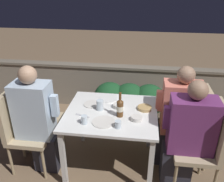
{
  "coord_description": "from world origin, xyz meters",
  "views": [
    {
      "loc": [
        0.31,
        -2.23,
        2.06
      ],
      "look_at": [
        0.0,
        0.07,
        0.95
      ],
      "focal_mm": 38.0,
      "sensor_mm": 36.0,
      "label": 1
    }
  ],
  "objects_px": {
    "chair_right_near": "(208,141)",
    "chair_right_far": "(195,123)",
    "person_purple_stripe": "(187,136)",
    "potted_plant": "(197,117)",
    "beer_bottle": "(120,107)",
    "person_blue_shirt": "(38,120)",
    "chair_left_near": "(21,124)",
    "person_coral_top": "(177,117)",
    "chair_left_far": "(32,111)"
  },
  "relations": [
    {
      "from": "chair_left_near",
      "to": "potted_plant",
      "type": "xyz_separation_m",
      "value": [
        2.07,
        0.71,
        -0.17
      ]
    },
    {
      "from": "person_blue_shirt",
      "to": "person_purple_stripe",
      "type": "distance_m",
      "value": 1.6
    },
    {
      "from": "chair_left_far",
      "to": "person_purple_stripe",
      "type": "distance_m",
      "value": 1.84
    },
    {
      "from": "person_blue_shirt",
      "to": "chair_left_far",
      "type": "height_order",
      "value": "person_blue_shirt"
    },
    {
      "from": "chair_right_near",
      "to": "person_purple_stripe",
      "type": "xyz_separation_m",
      "value": [
        -0.21,
        -0.0,
        0.04
      ]
    },
    {
      "from": "chair_right_near",
      "to": "chair_right_far",
      "type": "bearing_deg",
      "value": 100.76
    },
    {
      "from": "person_blue_shirt",
      "to": "potted_plant",
      "type": "distance_m",
      "value": 2.01
    },
    {
      "from": "person_coral_top",
      "to": "potted_plant",
      "type": "xyz_separation_m",
      "value": [
        0.32,
        0.41,
        -0.22
      ]
    },
    {
      "from": "chair_left_near",
      "to": "chair_left_far",
      "type": "relative_size",
      "value": 1.0
    },
    {
      "from": "person_blue_shirt",
      "to": "chair_right_far",
      "type": "bearing_deg",
      "value": 9.81
    },
    {
      "from": "chair_left_near",
      "to": "person_blue_shirt",
      "type": "xyz_separation_m",
      "value": [
        0.21,
        -0.0,
        0.07
      ]
    },
    {
      "from": "person_purple_stripe",
      "to": "chair_right_far",
      "type": "relative_size",
      "value": 1.26
    },
    {
      "from": "person_purple_stripe",
      "to": "beer_bottle",
      "type": "relative_size",
      "value": 4.43
    },
    {
      "from": "chair_right_far",
      "to": "beer_bottle",
      "type": "distance_m",
      "value": 0.92
    },
    {
      "from": "chair_left_near",
      "to": "person_blue_shirt",
      "type": "distance_m",
      "value": 0.22
    },
    {
      "from": "person_purple_stripe",
      "to": "beer_bottle",
      "type": "bearing_deg",
      "value": 172.58
    },
    {
      "from": "chair_left_near",
      "to": "chair_left_far",
      "type": "distance_m",
      "value": 0.29
    },
    {
      "from": "chair_left_far",
      "to": "person_purple_stripe",
      "type": "relative_size",
      "value": 0.8
    },
    {
      "from": "chair_left_far",
      "to": "chair_right_far",
      "type": "distance_m",
      "value": 1.96
    },
    {
      "from": "person_coral_top",
      "to": "potted_plant",
      "type": "bearing_deg",
      "value": 51.91
    },
    {
      "from": "chair_left_near",
      "to": "chair_right_near",
      "type": "xyz_separation_m",
      "value": [
        2.02,
        -0.02,
        0.0
      ]
    },
    {
      "from": "chair_right_near",
      "to": "chair_right_far",
      "type": "xyz_separation_m",
      "value": [
        -0.06,
        0.33,
        0.0
      ]
    },
    {
      "from": "beer_bottle",
      "to": "person_coral_top",
      "type": "bearing_deg",
      "value": 20.43
    },
    {
      "from": "chair_left_near",
      "to": "beer_bottle",
      "type": "relative_size",
      "value": 3.52
    },
    {
      "from": "chair_right_near",
      "to": "potted_plant",
      "type": "distance_m",
      "value": 0.76
    },
    {
      "from": "chair_left_far",
      "to": "chair_right_far",
      "type": "xyz_separation_m",
      "value": [
        1.96,
        0.01,
        0.0
      ]
    },
    {
      "from": "chair_left_near",
      "to": "chair_right_far",
      "type": "relative_size",
      "value": 1.0
    },
    {
      "from": "person_purple_stripe",
      "to": "person_blue_shirt",
      "type": "bearing_deg",
      "value": 179.12
    },
    {
      "from": "potted_plant",
      "to": "chair_left_far",
      "type": "bearing_deg",
      "value": -168.46
    },
    {
      "from": "chair_left_far",
      "to": "person_coral_top",
      "type": "height_order",
      "value": "person_coral_top"
    },
    {
      "from": "chair_left_near",
      "to": "potted_plant",
      "type": "height_order",
      "value": "chair_left_near"
    },
    {
      "from": "chair_left_near",
      "to": "chair_right_far",
      "type": "xyz_separation_m",
      "value": [
        1.96,
        0.3,
        0.0
      ]
    },
    {
      "from": "chair_right_near",
      "to": "person_blue_shirt",
      "type": "bearing_deg",
      "value": 179.23
    },
    {
      "from": "person_coral_top",
      "to": "beer_bottle",
      "type": "relative_size",
      "value": 4.49
    },
    {
      "from": "chair_left_far",
      "to": "chair_right_near",
      "type": "bearing_deg",
      "value": -8.83
    },
    {
      "from": "chair_left_near",
      "to": "person_purple_stripe",
      "type": "distance_m",
      "value": 1.81
    },
    {
      "from": "person_blue_shirt",
      "to": "person_purple_stripe",
      "type": "relative_size",
      "value": 1.04
    },
    {
      "from": "beer_bottle",
      "to": "chair_left_far",
      "type": "bearing_deg",
      "value": 168.67
    },
    {
      "from": "person_blue_shirt",
      "to": "chair_right_far",
      "type": "distance_m",
      "value": 1.78
    },
    {
      "from": "chair_left_near",
      "to": "chair_right_far",
      "type": "bearing_deg",
      "value": 8.78
    },
    {
      "from": "chair_left_near",
      "to": "chair_right_near",
      "type": "relative_size",
      "value": 1.0
    },
    {
      "from": "chair_right_near",
      "to": "potted_plant",
      "type": "relative_size",
      "value": 1.5
    },
    {
      "from": "chair_left_near",
      "to": "beer_bottle",
      "type": "xyz_separation_m",
      "value": [
        1.11,
        0.07,
        0.27
      ]
    },
    {
      "from": "person_purple_stripe",
      "to": "person_coral_top",
      "type": "bearing_deg",
      "value": 100.66
    },
    {
      "from": "person_coral_top",
      "to": "beer_bottle",
      "type": "bearing_deg",
      "value": -159.57
    },
    {
      "from": "person_purple_stripe",
      "to": "chair_right_near",
      "type": "bearing_deg",
      "value": 0.0
    },
    {
      "from": "person_purple_stripe",
      "to": "person_coral_top",
      "type": "height_order",
      "value": "person_coral_top"
    },
    {
      "from": "chair_left_far",
      "to": "person_purple_stripe",
      "type": "height_order",
      "value": "person_purple_stripe"
    },
    {
      "from": "chair_right_near",
      "to": "chair_right_far",
      "type": "relative_size",
      "value": 1.0
    },
    {
      "from": "chair_left_far",
      "to": "person_coral_top",
      "type": "bearing_deg",
      "value": 0.4
    }
  ]
}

